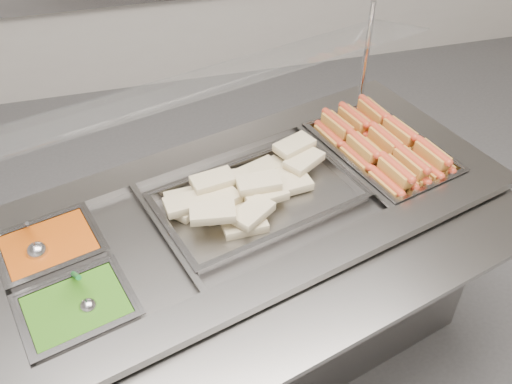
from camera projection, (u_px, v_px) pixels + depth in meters
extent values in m
cube|color=slate|center=(245.00, 287.00, 2.08)|extent=(1.75, 1.10, 0.79)
cube|color=gray|center=(300.00, 269.00, 1.61)|extent=(1.67, 0.58, 0.03)
cube|color=gray|center=(199.00, 153.00, 2.02)|extent=(1.67, 0.58, 0.03)
cube|color=gray|center=(428.00, 131.00, 2.12)|extent=(0.25, 0.53, 0.03)
cube|color=black|center=(244.00, 228.00, 1.88)|extent=(1.55, 0.90, 0.02)
cube|color=gray|center=(342.00, 163.00, 1.96)|extent=(0.16, 0.50, 0.01)
cube|color=gray|center=(165.00, 233.00, 1.70)|extent=(0.16, 0.50, 0.01)
cube|color=gray|center=(330.00, 313.00, 1.53)|extent=(1.63, 0.66, 0.02)
cylinder|color=slate|center=(485.00, 204.00, 1.90)|extent=(0.09, 0.23, 0.02)
cylinder|color=silver|center=(367.00, 53.00, 2.14)|extent=(0.02, 0.02, 0.40)
cube|color=silver|center=(211.00, 80.00, 1.70)|extent=(1.51, 0.66, 0.08)
cube|color=#BE4F0A|center=(51.00, 252.00, 1.68)|extent=(0.30, 0.26, 0.08)
cube|color=#286910|center=(79.00, 314.00, 1.52)|extent=(0.30, 0.26, 0.08)
cube|color=#A77023|center=(386.00, 186.00, 1.89)|extent=(0.08, 0.14, 0.05)
cylinder|color=#CC4224|center=(387.00, 181.00, 1.87)|extent=(0.06, 0.15, 0.03)
cube|color=#A77023|center=(356.00, 161.00, 1.99)|extent=(0.08, 0.14, 0.05)
cylinder|color=#CC4224|center=(356.00, 156.00, 1.98)|extent=(0.06, 0.15, 0.03)
cube|color=#A77023|center=(329.00, 138.00, 2.09)|extent=(0.08, 0.14, 0.05)
cylinder|color=#CC4224|center=(329.00, 134.00, 2.08)|extent=(0.06, 0.15, 0.03)
cube|color=#A77023|center=(399.00, 180.00, 1.91)|extent=(0.09, 0.14, 0.05)
cylinder|color=#CC4224|center=(400.00, 176.00, 1.90)|extent=(0.07, 0.15, 0.03)
cube|color=#A77023|center=(368.00, 156.00, 2.01)|extent=(0.09, 0.14, 0.05)
cylinder|color=#CC4224|center=(369.00, 151.00, 2.00)|extent=(0.07, 0.15, 0.03)
cube|color=#A77023|center=(341.00, 133.00, 2.11)|extent=(0.08, 0.14, 0.05)
cylinder|color=#CC4224|center=(342.00, 129.00, 2.10)|extent=(0.07, 0.15, 0.03)
cube|color=#A77023|center=(411.00, 175.00, 1.93)|extent=(0.08, 0.14, 0.05)
cylinder|color=#CC4224|center=(412.00, 170.00, 1.92)|extent=(0.07, 0.15, 0.03)
cube|color=#A77023|center=(381.00, 150.00, 2.03)|extent=(0.08, 0.14, 0.05)
cylinder|color=#CC4224|center=(382.00, 146.00, 2.02)|extent=(0.07, 0.15, 0.03)
cube|color=#A77023|center=(353.00, 129.00, 2.14)|extent=(0.08, 0.14, 0.05)
cylinder|color=#CC4224|center=(354.00, 125.00, 2.12)|extent=(0.06, 0.15, 0.03)
cube|color=#A77023|center=(424.00, 170.00, 1.95)|extent=(0.08, 0.14, 0.05)
cylinder|color=#CC4224|center=(425.00, 165.00, 1.94)|extent=(0.07, 0.15, 0.03)
cube|color=#A77023|center=(393.00, 146.00, 2.05)|extent=(0.08, 0.14, 0.05)
cylinder|color=#CC4224|center=(394.00, 141.00, 2.04)|extent=(0.07, 0.15, 0.03)
cube|color=#A77023|center=(365.00, 125.00, 2.16)|extent=(0.08, 0.14, 0.05)
cylinder|color=#CC4224|center=(366.00, 120.00, 2.14)|extent=(0.07, 0.15, 0.03)
cube|color=#A77023|center=(436.00, 164.00, 1.97)|extent=(0.08, 0.14, 0.05)
cylinder|color=#CC4224|center=(437.00, 160.00, 1.96)|extent=(0.06, 0.15, 0.03)
cube|color=#A77023|center=(405.00, 141.00, 2.08)|extent=(0.08, 0.14, 0.05)
cylinder|color=#CC4224|center=(406.00, 137.00, 2.06)|extent=(0.07, 0.15, 0.03)
cube|color=#A77023|center=(396.00, 172.00, 1.87)|extent=(0.08, 0.14, 0.05)
cylinder|color=#CC4224|center=(397.00, 167.00, 1.85)|extent=(0.06, 0.15, 0.03)
cube|color=#A77023|center=(363.00, 148.00, 1.97)|extent=(0.08, 0.14, 0.05)
cylinder|color=#CC4224|center=(364.00, 143.00, 1.95)|extent=(0.06, 0.15, 0.03)
cube|color=#A77023|center=(337.00, 126.00, 2.07)|extent=(0.08, 0.14, 0.05)
cylinder|color=#CC4224|center=(338.00, 121.00, 2.06)|extent=(0.07, 0.15, 0.03)
cube|color=#A77023|center=(411.00, 163.00, 1.90)|extent=(0.08, 0.14, 0.05)
cylinder|color=#CC4224|center=(412.00, 158.00, 1.89)|extent=(0.06, 0.15, 0.03)
cube|color=#A77023|center=(385.00, 140.00, 2.00)|extent=(0.08, 0.14, 0.05)
cylinder|color=#CC4224|center=(386.00, 136.00, 1.99)|extent=(0.06, 0.15, 0.03)
cube|color=#A77023|center=(354.00, 119.00, 2.10)|extent=(0.08, 0.14, 0.05)
cylinder|color=#CC4224|center=(354.00, 115.00, 2.09)|extent=(0.06, 0.15, 0.03)
cube|color=#A77023|center=(432.00, 155.00, 1.94)|extent=(0.08, 0.14, 0.05)
cylinder|color=#CC4224|center=(433.00, 151.00, 1.92)|extent=(0.06, 0.15, 0.03)
cube|color=#A77023|center=(400.00, 132.00, 2.04)|extent=(0.08, 0.14, 0.05)
cylinder|color=#CC4224|center=(401.00, 127.00, 2.03)|extent=(0.07, 0.15, 0.03)
cube|color=#A77023|center=(373.00, 112.00, 2.14)|extent=(0.07, 0.14, 0.05)
cylinder|color=#CC4224|center=(374.00, 107.00, 2.13)|extent=(0.06, 0.15, 0.03)
cube|color=beige|center=(291.00, 184.00, 1.87)|extent=(0.14, 0.09, 0.03)
cube|color=beige|center=(228.00, 211.00, 1.78)|extent=(0.14, 0.08, 0.03)
cube|color=beige|center=(187.00, 198.00, 1.82)|extent=(0.14, 0.09, 0.03)
cube|color=beige|center=(189.00, 204.00, 1.80)|extent=(0.15, 0.15, 0.03)
cube|color=beige|center=(245.00, 225.00, 1.74)|extent=(0.14, 0.08, 0.03)
cube|color=beige|center=(268.00, 171.00, 1.93)|extent=(0.16, 0.13, 0.03)
cube|color=beige|center=(269.00, 178.00, 1.90)|extent=(0.15, 0.10, 0.03)
cube|color=beige|center=(259.00, 170.00, 1.93)|extent=(0.15, 0.12, 0.03)
cube|color=beige|center=(265.00, 195.00, 1.80)|extent=(0.15, 0.10, 0.03)
cube|color=beige|center=(304.00, 161.00, 1.92)|extent=(0.16, 0.14, 0.03)
cube|color=beige|center=(229.00, 180.00, 1.84)|extent=(0.14, 0.08, 0.03)
cube|color=beige|center=(187.00, 203.00, 1.76)|extent=(0.14, 0.09, 0.03)
cube|color=beige|center=(218.00, 201.00, 1.78)|extent=(0.15, 0.12, 0.03)
cube|color=beige|center=(253.00, 213.00, 1.73)|extent=(0.15, 0.14, 0.03)
cube|color=beige|center=(258.00, 183.00, 1.79)|extent=(0.14, 0.08, 0.03)
cube|color=beige|center=(213.00, 213.00, 1.69)|extent=(0.14, 0.10, 0.03)
cube|color=beige|center=(213.00, 181.00, 1.81)|extent=(0.15, 0.10, 0.03)
cube|color=beige|center=(294.00, 146.00, 1.95)|extent=(0.15, 0.12, 0.03)
sphere|color=silver|center=(38.00, 252.00, 1.63)|extent=(0.06, 0.06, 0.06)
cylinder|color=silver|center=(26.00, 224.00, 1.65)|extent=(0.05, 0.13, 0.11)
sphere|color=silver|center=(89.00, 307.00, 1.49)|extent=(0.05, 0.05, 0.05)
cylinder|color=#157B2E|center=(76.00, 276.00, 1.50)|extent=(0.05, 0.12, 0.10)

